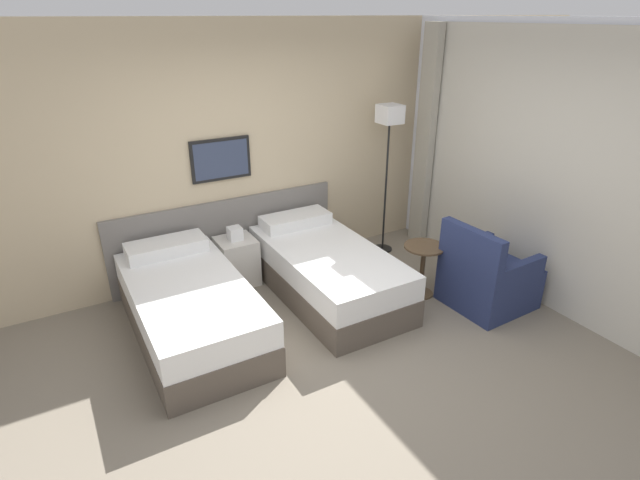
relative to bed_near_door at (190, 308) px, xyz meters
name	(u,v)px	position (x,y,z in m)	size (l,w,h in m)	color
ground_plane	(346,367)	(0.97, -1.13, -0.28)	(16.00, 16.00, 0.00)	slate
wall_headboard	(241,158)	(0.96, 1.01, 1.02)	(10.00, 0.10, 2.70)	#C6B28E
wall_window	(566,176)	(3.31, -1.21, 1.06)	(0.21, 4.61, 2.70)	white
bed_near_door	(190,308)	(0.00, 0.00, 0.00)	(0.97, 1.92, 0.66)	brown
bed_near_window	(327,271)	(1.45, 0.00, 0.00)	(0.97, 1.92, 0.66)	brown
nightstand	(237,260)	(0.72, 0.71, -0.01)	(0.40, 0.40, 0.66)	beige
floor_lamp	(389,130)	(2.61, 0.60, 1.23)	(0.24, 0.24, 1.79)	black
side_table	(423,261)	(2.31, -0.49, 0.11)	(0.42, 0.42, 0.56)	brown
armchair	(487,279)	(2.74, -0.97, 0.01)	(0.80, 0.76, 0.90)	navy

